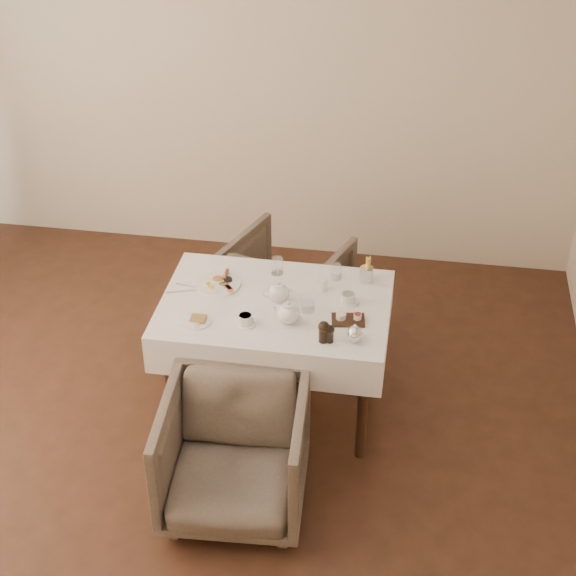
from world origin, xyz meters
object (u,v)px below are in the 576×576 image
Objects in this scene: armchair_near at (234,455)px; teapot_centre at (278,292)px; armchair_far at (285,287)px; breakfast_plate at (218,283)px; table at (275,320)px.

armchair_near is 0.95m from teapot_centre.
teapot_centre is at bearing 117.15° from armchair_far.
armchair_near is at bearing -117.53° from teapot_centre.
breakfast_plate is 0.39m from teapot_centre.
armchair_near is (-0.08, -0.79, -0.30)m from table.
armchair_near is 1.58m from armchair_far.
armchair_far is (-0.08, 0.79, -0.31)m from table.
table is at bearing 2.39° from breakfast_plate.
breakfast_plate is 1.62× the size of teapot_centre.
breakfast_plate reaches higher than table.
teapot_centre is (0.02, 0.02, 0.18)m from table.
table is 0.18m from teapot_centre.
armchair_far is 4.44× the size of teapot_centre.
table is 4.84× the size of breakfast_plate.
armchair_far is at bearing 86.39° from armchair_near.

